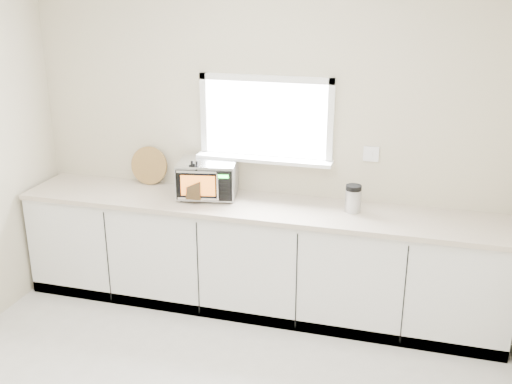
% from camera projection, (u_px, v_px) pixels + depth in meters
% --- Properties ---
extents(back_wall, '(4.00, 0.17, 2.70)m').
position_uv_depth(back_wall, '(266.00, 141.00, 4.89)').
color(back_wall, '#BEB397').
rests_on(back_wall, ground).
extents(cabinets, '(3.92, 0.60, 0.88)m').
position_uv_depth(cabinets, '(256.00, 259.00, 4.93)').
color(cabinets, silver).
rests_on(cabinets, ground).
extents(countertop, '(3.92, 0.64, 0.04)m').
position_uv_depth(countertop, '(256.00, 207.00, 4.76)').
color(countertop, '#BCB29B').
rests_on(countertop, cabinets).
extents(microwave, '(0.52, 0.44, 0.30)m').
position_uv_depth(microwave, '(208.00, 178.00, 4.88)').
color(microwave, black).
rests_on(microwave, countertop).
extents(knife_block, '(0.13, 0.25, 0.35)m').
position_uv_depth(knife_block, '(197.00, 183.00, 4.80)').
color(knife_block, '#4E381B').
rests_on(knife_block, countertop).
extents(cutting_board, '(0.33, 0.08, 0.33)m').
position_uv_depth(cutting_board, '(149.00, 165.00, 5.19)').
color(cutting_board, olive).
rests_on(cutting_board, countertop).
extents(coffee_grinder, '(0.14, 0.14, 0.22)m').
position_uv_depth(coffee_grinder, '(353.00, 198.00, 4.58)').
color(coffee_grinder, '#ACAEB4').
rests_on(coffee_grinder, countertop).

